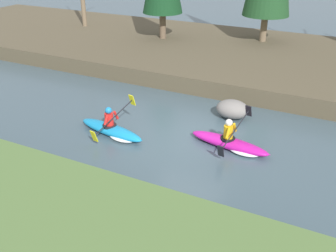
# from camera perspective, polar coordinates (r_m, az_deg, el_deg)

# --- Properties ---
(ground_plane) EXTENTS (90.00, 90.00, 0.00)m
(ground_plane) POSITION_cam_1_polar(r_m,az_deg,el_deg) (13.33, 2.48, -1.76)
(ground_plane) COLOR #425660
(riverbank_far) EXTENTS (44.00, 10.44, 0.75)m
(riverbank_far) POSITION_cam_1_polar(r_m,az_deg,el_deg) (21.04, 12.71, 9.46)
(riverbank_far) COLOR brown
(riverbank_far) RESTS_ON ground
(kayaker_lead) EXTENTS (2.80, 2.07, 1.20)m
(kayaker_lead) POSITION_cam_1_polar(r_m,az_deg,el_deg) (12.76, 9.31, -2.48)
(kayaker_lead) COLOR #C61999
(kayaker_lead) RESTS_ON ground
(kayaker_middle) EXTENTS (2.80, 2.07, 1.20)m
(kayaker_middle) POSITION_cam_1_polar(r_m,az_deg,el_deg) (13.55, -7.94, -0.58)
(kayaker_middle) COLOR #1993D6
(kayaker_middle) RESTS_ON ground
(boulder_midstream) EXTENTS (1.23, 0.96, 0.69)m
(boulder_midstream) POSITION_cam_1_polar(r_m,az_deg,el_deg) (14.83, 9.33, 2.43)
(boulder_midstream) COLOR gray
(boulder_midstream) RESTS_ON ground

